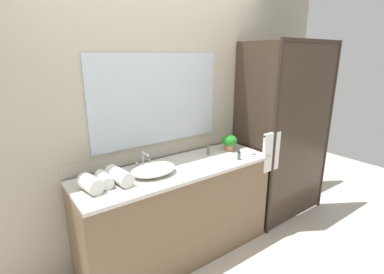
{
  "coord_description": "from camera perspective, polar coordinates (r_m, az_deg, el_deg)",
  "views": [
    {
      "loc": [
        -1.27,
        -1.95,
        1.85
      ],
      "look_at": [
        0.15,
        0.0,
        1.15
      ],
      "focal_mm": 26.62,
      "sensor_mm": 36.0,
      "label": 1
    }
  ],
  "objects": [
    {
      "name": "sink_basin",
      "position": [
        2.37,
        -7.74,
        -6.45
      ],
      "size": [
        0.39,
        0.28,
        0.09
      ],
      "primitive_type": "ellipsoid",
      "color": "white",
      "rests_on": "vanity_cabinet"
    },
    {
      "name": "vanity_cabinet",
      "position": [
        2.72,
        -2.76,
        -14.79
      ],
      "size": [
        1.8,
        0.58,
        0.9
      ],
      "color": "brown",
      "rests_on": "ground_plane"
    },
    {
      "name": "rolled_towel_near_edge",
      "position": [
        2.19,
        -19.66,
        -8.82
      ],
      "size": [
        0.15,
        0.22,
        0.12
      ],
      "primitive_type": "cylinder",
      "rotation": [
        1.57,
        0.0,
        0.18
      ],
      "color": "white",
      "rests_on": "vanity_cabinet"
    },
    {
      "name": "faucet",
      "position": [
        2.52,
        -9.7,
        -5.07
      ],
      "size": [
        0.17,
        0.12,
        0.15
      ],
      "color": "silver",
      "rests_on": "vanity_cabinet"
    },
    {
      "name": "shower_enclosure",
      "position": [
        3.2,
        18.51,
        0.35
      ],
      "size": [
        1.2,
        0.59,
        2.0
      ],
      "color": "#2D2319",
      "rests_on": "ground_plane"
    },
    {
      "name": "wall_back_with_mirror",
      "position": [
        2.68,
        -6.98,
        4.27
      ],
      "size": [
        4.4,
        0.06,
        2.6
      ],
      "color": "#B2A893",
      "rests_on": "ground_plane"
    },
    {
      "name": "soap_dish",
      "position": [
        2.85,
        12.23,
        -3.34
      ],
      "size": [
        0.1,
        0.07,
        0.04
      ],
      "color": "silver",
      "rests_on": "vanity_cabinet"
    },
    {
      "name": "ground_plane",
      "position": [
        2.97,
        -2.53,
        -22.34
      ],
      "size": [
        8.0,
        8.0,
        0.0
      ],
      "primitive_type": "plane",
      "color": "beige"
    },
    {
      "name": "potted_plant",
      "position": [
        2.94,
        7.51,
        -0.91
      ],
      "size": [
        0.16,
        0.16,
        0.16
      ],
      "color": "#B77A51",
      "rests_on": "vanity_cabinet"
    },
    {
      "name": "rolled_towel_middle",
      "position": [
        2.25,
        -17.22,
        -8.15
      ],
      "size": [
        0.11,
        0.2,
        0.1
      ],
      "primitive_type": "cylinder",
      "rotation": [
        1.57,
        0.0,
        -0.06
      ],
      "color": "white",
      "rests_on": "vanity_cabinet"
    },
    {
      "name": "rolled_towel_far_edge",
      "position": [
        2.26,
        -14.41,
        -7.55
      ],
      "size": [
        0.15,
        0.27,
        0.12
      ],
      "primitive_type": "cylinder",
      "rotation": [
        1.57,
        0.0,
        0.13
      ],
      "color": "white",
      "rests_on": "vanity_cabinet"
    },
    {
      "name": "amenity_bottle_conditioner",
      "position": [
        2.81,
        3.26,
        -2.7
      ],
      "size": [
        0.03,
        0.03,
        0.09
      ],
      "color": "#4C7056",
      "rests_on": "vanity_cabinet"
    },
    {
      "name": "amenity_bottle_shampoo",
      "position": [
        2.71,
        9.38,
        -3.74
      ],
      "size": [
        0.03,
        0.03,
        0.08
      ],
      "color": "#4C7056",
      "rests_on": "vanity_cabinet"
    }
  ]
}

